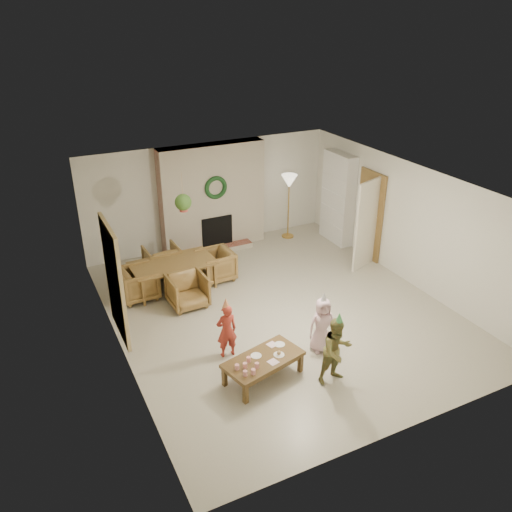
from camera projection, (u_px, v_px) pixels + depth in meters
floor at (279, 310)px, 9.96m from camera, size 7.00×7.00×0.00m
ceiling at (282, 186)px, 8.87m from camera, size 7.00×7.00×0.00m
wall_back at (209, 195)px, 12.24m from camera, size 7.00×0.00×7.00m
wall_front at (412, 357)px, 6.59m from camera, size 7.00×0.00×7.00m
wall_left at (115, 287)px, 8.22m from camera, size 0.00×7.00×7.00m
wall_right at (409, 224)px, 10.61m from camera, size 0.00×7.00×7.00m
fireplace_mass at (213, 197)px, 12.08m from camera, size 2.50×0.40×2.50m
fireplace_hearth at (220, 249)px, 12.32m from camera, size 1.60×0.30×0.12m
fireplace_firebox at (217, 231)px, 12.28m from camera, size 0.75×0.12×0.75m
fireplace_wreath at (216, 188)px, 11.76m from camera, size 0.54×0.10×0.54m
floor_lamp_base at (288, 236)px, 13.12m from camera, size 0.30×0.30×0.03m
floor_lamp_post at (288, 209)px, 12.80m from camera, size 0.03×0.03×1.46m
floor_lamp_shade at (289, 181)px, 12.49m from camera, size 0.39×0.39×0.32m
bookshelf_carcass at (338, 198)px, 12.47m from camera, size 0.30×1.00×2.20m
bookshelf_shelf_a at (335, 223)px, 12.74m from camera, size 0.30×0.92×0.03m
bookshelf_shelf_b at (337, 208)px, 12.57m from camera, size 0.30×0.92×0.03m
bookshelf_shelf_c at (338, 192)px, 12.40m from camera, size 0.30×0.92×0.03m
bookshelf_shelf_d at (339, 176)px, 12.22m from camera, size 0.30×0.92×0.03m
books_row_lower at (339, 220)px, 12.55m from camera, size 0.20×0.40×0.24m
books_row_mid at (335, 202)px, 12.54m from camera, size 0.20×0.44×0.24m
books_row_upper at (340, 188)px, 12.25m from camera, size 0.20×0.36×0.22m
door_frame at (370, 215)px, 11.66m from camera, size 0.05×0.86×2.04m
door_leaf at (367, 225)px, 11.22m from camera, size 0.77×0.32×2.00m
curtain_panel at (115, 281)px, 8.40m from camera, size 0.06×1.20×2.00m
dining_table at (174, 276)px, 10.59m from camera, size 1.72×1.00×0.59m
dining_chair_near at (188, 291)px, 9.98m from camera, size 0.72×0.74×0.65m
dining_chair_far at (162, 261)px, 11.16m from camera, size 0.72×0.74×0.65m
dining_chair_left at (139, 283)px, 10.26m from camera, size 0.74×0.72×0.65m
dining_chair_right at (216, 265)px, 10.97m from camera, size 0.74×0.72×0.65m
hanging_plant_cord at (182, 191)px, 9.72m from camera, size 0.01×0.01×0.70m
hanging_plant_pot at (184, 208)px, 9.87m from camera, size 0.16×0.16×0.12m
hanging_plant_foliage at (183, 202)px, 9.82m from camera, size 0.32×0.32×0.32m
coffee_table_top at (263, 360)px, 8.00m from camera, size 1.36×0.91×0.06m
coffee_table_apron at (263, 363)px, 8.03m from camera, size 1.25×0.79×0.08m
coffee_leg_fl at (246, 394)px, 7.58m from camera, size 0.08×0.08×0.33m
coffee_leg_fr at (300, 363)px, 8.24m from camera, size 0.08×0.08×0.33m
coffee_leg_bl at (225, 377)px, 7.93m from camera, size 0.08×0.08×0.33m
coffee_leg_br at (279, 348)px, 8.59m from camera, size 0.08×0.08×0.33m
cup_a at (245, 373)px, 7.59m from camera, size 0.08×0.08×0.09m
cup_b at (237, 367)px, 7.72m from camera, size 0.08×0.08×0.09m
cup_c at (253, 372)px, 7.63m from camera, size 0.08×0.08×0.09m
cup_d at (245, 365)px, 7.76m from camera, size 0.08×0.08×0.09m
cup_e at (257, 365)px, 7.76m from camera, size 0.08×0.08×0.09m
cup_f at (249, 359)px, 7.89m from camera, size 0.08×0.08×0.09m
plate_a at (256, 356)px, 8.04m from camera, size 0.21×0.21×0.01m
plate_b at (279, 355)px, 8.06m from camera, size 0.21×0.21×0.01m
plate_c at (280, 344)px, 8.30m from camera, size 0.21×0.21×0.01m
food_scoop at (279, 353)px, 8.04m from camera, size 0.08×0.08×0.07m
napkin_left at (273, 362)px, 7.90m from camera, size 0.17×0.17×0.01m
napkin_right at (272, 345)px, 8.30m from camera, size 0.17×0.17×0.01m
child_red at (227, 331)px, 8.48m from camera, size 0.37×0.25×0.97m
party_hat_red at (226, 303)px, 8.25m from camera, size 0.17×0.17×0.18m
child_plaid at (337, 351)px, 7.88m from camera, size 0.55×0.44×1.10m
party_hat_plaid at (339, 318)px, 7.62m from camera, size 0.16×0.16×0.18m
child_pink at (322, 325)px, 8.62m from camera, size 0.53×0.39×0.98m
party_hat_pink at (324, 297)px, 8.39m from camera, size 0.16×0.16×0.18m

